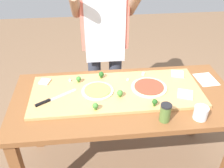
{
  "coord_description": "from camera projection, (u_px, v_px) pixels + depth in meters",
  "views": [
    {
      "loc": [
        -0.25,
        -1.48,
        1.9
      ],
      "look_at": [
        -0.08,
        0.1,
        0.82
      ],
      "focal_mm": 40.75,
      "sensor_mm": 36.0,
      "label": 1
    }
  ],
  "objects": [
    {
      "name": "broccoli_floret_front_right",
      "position": [
        155.0,
        102.0,
        1.72
      ],
      "size": [
        0.04,
        0.04,
        0.05
      ],
      "color": "#2C5915",
      "rests_on": "cutting_board"
    },
    {
      "name": "broccoli_floret_center_right",
      "position": [
        95.0,
        106.0,
        1.69
      ],
      "size": [
        0.04,
        0.04,
        0.05
      ],
      "color": "#487A23",
      "rests_on": "cutting_board"
    },
    {
      "name": "sauce_jar",
      "position": [
        165.0,
        113.0,
        1.62
      ],
      "size": [
        0.07,
        0.07,
        0.13
      ],
      "color": "#517033",
      "rests_on": "prep_table"
    },
    {
      "name": "recipe_note",
      "position": [
        206.0,
        79.0,
        2.05
      ],
      "size": [
        0.16,
        0.2,
        0.0
      ],
      "primitive_type": "cube",
      "rotation": [
        0.0,
        0.0,
        0.07
      ],
      "color": "white",
      "rests_on": "prep_table"
    },
    {
      "name": "prep_table",
      "position": [
        124.0,
        107.0,
        1.93
      ],
      "size": [
        1.64,
        0.77,
        0.77
      ],
      "color": "brown",
      "rests_on": "ground"
    },
    {
      "name": "cook_center",
      "position": [
        104.0,
        35.0,
        2.23
      ],
      "size": [
        0.54,
        0.39,
        1.67
      ],
      "color": "#333847",
      "rests_on": "ground"
    },
    {
      "name": "broccoli_floret_center_left",
      "position": [
        101.0,
        74.0,
        2.01
      ],
      "size": [
        0.04,
        0.04,
        0.05
      ],
      "color": "#2C5915",
      "rests_on": "cutting_board"
    },
    {
      "name": "flour_cup",
      "position": [
        201.0,
        113.0,
        1.65
      ],
      "size": [
        0.09,
        0.09,
        0.09
      ],
      "color": "white",
      "rests_on": "prep_table"
    },
    {
      "name": "pizza_whole_tomato_red",
      "position": [
        149.0,
        87.0,
        1.91
      ],
      "size": [
        0.27,
        0.27,
        0.02
      ],
      "color": "beige",
      "rests_on": "cutting_board"
    },
    {
      "name": "pizza_slice_far_left",
      "position": [
        177.0,
        74.0,
        2.07
      ],
      "size": [
        0.12,
        0.12,
        0.01
      ],
      "primitive_type": "cube",
      "rotation": [
        0.0,
        0.0,
        -0.27
      ],
      "color": "beige",
      "rests_on": "cutting_board"
    },
    {
      "name": "cheese_crumble_b",
      "position": [
        70.0,
        80.0,
        1.99
      ],
      "size": [
        0.02,
        0.02,
        0.01
      ],
      "primitive_type": "cube",
      "rotation": [
        0.0,
        0.0,
        1.24
      ],
      "color": "white",
      "rests_on": "cutting_board"
    },
    {
      "name": "pizza_slice_near_left",
      "position": [
        45.0,
        81.0,
        1.98
      ],
      "size": [
        0.1,
        0.1,
        0.01
      ],
      "primitive_type": "cube",
      "rotation": [
        0.0,
        0.0,
        -0.33
      ],
      "color": "beige",
      "rests_on": "cutting_board"
    },
    {
      "name": "cheese_crumble_a",
      "position": [
        143.0,
        74.0,
        2.07
      ],
      "size": [
        0.03,
        0.03,
        0.02
      ],
      "primitive_type": "cube",
      "rotation": [
        0.0,
        0.0,
        1.0
      ],
      "color": "white",
      "rests_on": "cutting_board"
    },
    {
      "name": "broccoli_floret_back_left",
      "position": [
        78.0,
        79.0,
        1.96
      ],
      "size": [
        0.04,
        0.04,
        0.05
      ],
      "color": "#3F7220",
      "rests_on": "cutting_board"
    },
    {
      "name": "pizza_whole_pesto_green",
      "position": [
        98.0,
        91.0,
        1.87
      ],
      "size": [
        0.24,
        0.24,
        0.02
      ],
      "color": "beige",
      "rests_on": "cutting_board"
    },
    {
      "name": "cutting_board",
      "position": [
        117.0,
        91.0,
        1.9
      ],
      "size": [
        1.26,
        0.51,
        0.02
      ],
      "primitive_type": "cube",
      "color": "tan",
      "rests_on": "prep_table"
    },
    {
      "name": "cheese_crumble_c",
      "position": [
        128.0,
        80.0,
        1.99
      ],
      "size": [
        0.02,
        0.02,
        0.01
      ],
      "primitive_type": "cube",
      "rotation": [
        0.0,
        0.0,
        1.12
      ],
      "color": "silver",
      "rests_on": "cutting_board"
    },
    {
      "name": "chefs_knife",
      "position": [
        51.0,
        100.0,
        1.79
      ],
      "size": [
        0.28,
        0.19,
        0.02
      ],
      "color": "#B7BABF",
      "rests_on": "cutting_board"
    },
    {
      "name": "pizza_slice_center",
      "position": [
        185.0,
        94.0,
        1.84
      ],
      "size": [
        0.14,
        0.14,
        0.01
      ],
      "primitive_type": "cube",
      "rotation": [
        0.0,
        0.0,
        -0.36
      ],
      "color": "beige",
      "rests_on": "cutting_board"
    },
    {
      "name": "ground_plane",
      "position": [
        122.0,
        164.0,
        2.3
      ],
      "size": [
        8.0,
        8.0,
        0.0
      ],
      "primitive_type": "plane",
      "color": "brown"
    },
    {
      "name": "broccoli_floret_front_mid",
      "position": [
        120.0,
        93.0,
        1.81
      ],
      "size": [
        0.04,
        0.04,
        0.05
      ],
      "color": "#487A23",
      "rests_on": "cutting_board"
    }
  ]
}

